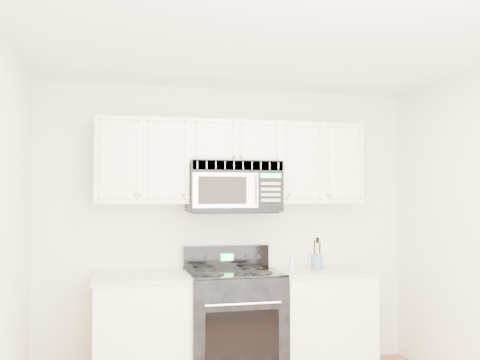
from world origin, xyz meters
name	(u,v)px	position (x,y,z in m)	size (l,w,h in m)	color
room	(289,242)	(0.00, 0.00, 1.30)	(3.51, 3.51, 2.61)	brown
base_cabinet_left	(144,334)	(-0.80, 1.44, 0.43)	(0.86, 0.65, 0.92)	white
base_cabinet_right	(322,323)	(0.80, 1.44, 0.43)	(0.86, 0.65, 0.92)	white
range	(233,323)	(-0.03, 1.41, 0.48)	(0.80, 0.73, 1.13)	black
upper_cabinets	(233,158)	(0.00, 1.58, 1.93)	(2.44, 0.37, 0.75)	white
microwave	(233,186)	(0.00, 1.54, 1.68)	(0.82, 0.46, 0.45)	black
utensil_crock	(317,262)	(0.75, 1.43, 0.99)	(0.11, 0.11, 0.29)	slate
shaker_salt	(292,265)	(0.50, 1.39, 0.97)	(0.04, 0.04, 0.10)	silver
shaker_pepper	(293,264)	(0.52, 1.43, 0.97)	(0.04, 0.04, 0.10)	silver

